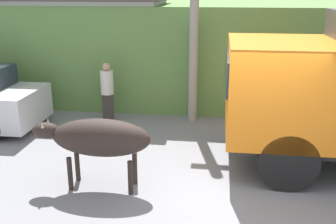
% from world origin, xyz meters
% --- Properties ---
extents(ground_plane, '(60.00, 60.00, 0.00)m').
position_xyz_m(ground_plane, '(0.00, 0.00, 0.00)').
color(ground_plane, gray).
extents(hillside_embankment, '(32.00, 6.01, 3.00)m').
position_xyz_m(hillside_embankment, '(0.00, 6.99, 1.50)').
color(hillside_embankment, '#608C47').
rests_on(hillside_embankment, ground_plane).
extents(building_backdrop, '(5.13, 2.70, 3.29)m').
position_xyz_m(building_backdrop, '(-4.71, 5.20, 1.66)').
color(building_backdrop, '#B2BCAD').
rests_on(building_backdrop, ground_plane).
extents(brown_cow, '(2.16, 0.68, 1.31)m').
position_xyz_m(brown_cow, '(-2.59, -0.34, 0.96)').
color(brown_cow, '#2D231E').
rests_on(brown_cow, ground_plane).
extents(pedestrian_on_hill, '(0.44, 0.44, 1.59)m').
position_xyz_m(pedestrian_on_hill, '(-3.50, 3.38, 0.87)').
color(pedestrian_on_hill, '#38332D').
rests_on(pedestrian_on_hill, ground_plane).
extents(utility_pole, '(0.90, 0.23, 5.17)m').
position_xyz_m(utility_pole, '(-1.20, 3.65, 2.70)').
color(utility_pole, '#9E998E').
rests_on(utility_pole, ground_plane).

